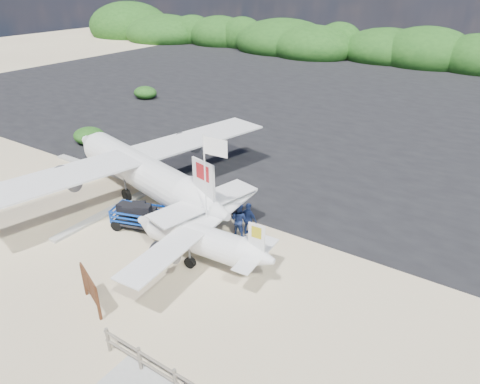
% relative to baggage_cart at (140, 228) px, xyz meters
% --- Properties ---
extents(ground, '(160.00, 160.00, 0.00)m').
position_rel_baggage_cart_xyz_m(ground, '(1.95, -1.29, 0.00)').
color(ground, beige).
extents(asphalt_apron, '(90.00, 50.00, 0.04)m').
position_rel_baggage_cart_xyz_m(asphalt_apron, '(1.95, 28.71, 0.00)').
color(asphalt_apron, '#B2B2B2').
rests_on(asphalt_apron, ground).
extents(lagoon, '(9.00, 7.00, 0.40)m').
position_rel_baggage_cart_xyz_m(lagoon, '(-7.05, 0.21, 0.00)').
color(lagoon, '#B2B2B2').
rests_on(lagoon, ground).
extents(vegetation_band, '(124.00, 8.00, 4.40)m').
position_rel_baggage_cart_xyz_m(vegetation_band, '(1.95, 53.71, 0.00)').
color(vegetation_band, '#B2B2B2').
rests_on(vegetation_band, ground).
extents(baggage_cart, '(3.04, 2.28, 1.35)m').
position_rel_baggage_cart_xyz_m(baggage_cart, '(0.00, 0.00, 0.00)').
color(baggage_cart, '#0B3BB1').
rests_on(baggage_cart, ground).
extents(flagpole, '(1.18, 0.55, 5.74)m').
position_rel_baggage_cart_xyz_m(flagpole, '(4.12, 0.34, 0.00)').
color(flagpole, white).
rests_on(flagpole, ground).
extents(signboard, '(1.86, 0.88, 1.59)m').
position_rel_baggage_cart_xyz_m(signboard, '(2.71, -5.13, 0.00)').
color(signboard, '#542E18').
rests_on(signboard, ground).
extents(crew_a, '(0.63, 0.45, 1.61)m').
position_rel_baggage_cart_xyz_m(crew_a, '(2.07, 1.80, 0.80)').
color(crew_a, navy).
rests_on(crew_a, ground).
extents(crew_b, '(0.90, 0.73, 1.76)m').
position_rel_baggage_cart_xyz_m(crew_b, '(4.57, 2.25, 0.88)').
color(crew_b, navy).
rests_on(crew_b, ground).
extents(crew_c, '(1.08, 0.56, 1.76)m').
position_rel_baggage_cart_xyz_m(crew_c, '(4.96, 2.53, 0.88)').
color(crew_c, navy).
rests_on(crew_c, ground).
extents(aircraft_small, '(7.84, 7.84, 2.66)m').
position_rel_baggage_cart_xyz_m(aircraft_small, '(-8.51, 33.65, 0.00)').
color(aircraft_small, '#B2B2B2').
rests_on(aircraft_small, ground).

